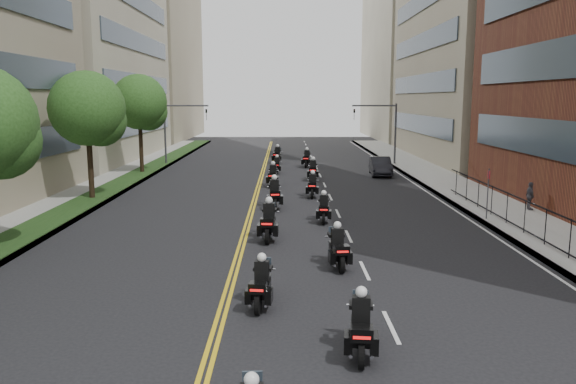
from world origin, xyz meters
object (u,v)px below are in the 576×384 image
Objects in this scene: motorcycle_11 at (307,159)px; pedestrian_c at (530,196)px; motorcycle_2 at (261,286)px; motorcycle_5 at (324,210)px; motorcycle_4 at (269,223)px; motorcycle_10 at (277,166)px; motorcycle_12 at (277,156)px; motorcycle_1 at (361,328)px; motorcycle_9 at (313,171)px; motorcycle_7 at (313,187)px; motorcycle_8 at (273,177)px; motorcycle_3 at (338,250)px; parked_sedan at (380,166)px; motorcycle_6 at (274,195)px.

motorcycle_11 is 1.58× the size of pedestrian_c.
motorcycle_2 reaches higher than motorcycle_5.
motorcycle_4 reaches higher than motorcycle_10.
motorcycle_5 is 0.88× the size of motorcycle_12.
motorcycle_12 reaches higher than motorcycle_10.
motorcycle_1 reaches higher than motorcycle_10.
motorcycle_12 reaches higher than motorcycle_9.
motorcycle_7 is at bearing -74.62° from motorcycle_10.
motorcycle_8 is (-0.10, 22.75, 0.07)m from motorcycle_2.
pedestrian_c is (11.01, -12.05, 0.20)m from motorcycle_9.
motorcycle_3 is 1.06× the size of motorcycle_5.
motorcycle_12 reaches higher than motorcycle_3.
motorcycle_9 is at bearing -149.83° from parked_sedan.
motorcycle_5 is at bearing -86.70° from motorcycle_9.
motorcycle_5 is at bearing 95.88° from motorcycle_1.
motorcycle_8 reaches higher than motorcycle_3.
motorcycle_3 is 29.93m from motorcycle_11.
motorcycle_3 is 21.85m from motorcycle_9.
motorcycle_9 is at bearing -81.24° from motorcycle_11.
motorcycle_6 reaches higher than motorcycle_8.
motorcycle_6 is 21.78m from motorcycle_12.
motorcycle_4 is 1.12× the size of motorcycle_7.
motorcycle_11 is at bearing -40.62° from motorcycle_12.
motorcycle_4 is at bearing -97.83° from motorcycle_7.
pedestrian_c is at bearing 15.21° from motorcycle_5.
motorcycle_4 is at bearing -86.71° from motorcycle_10.
motorcycle_2 is (-2.50, 3.18, -0.03)m from motorcycle_1.
motorcycle_9 reaches higher than motorcycle_5.
motorcycle_5 is 18.47m from motorcycle_10.
motorcycle_12 is (-2.79, 11.08, 0.01)m from motorcycle_9.
motorcycle_1 is 36.96m from motorcycle_11.
motorcycle_8 is at bearing -88.10° from motorcycle_10.
motorcycle_4 reaches higher than motorcycle_12.
motorcycle_7 is (-0.05, 21.72, 0.00)m from motorcycle_1.
pedestrian_c is at bearing -29.57° from motorcycle_8.
motorcycle_4 reaches higher than pedestrian_c.
motorcycle_1 reaches higher than parked_sedan.
motorcycle_1 is 1.09× the size of motorcycle_10.
motorcycle_6 reaches higher than motorcycle_9.
parked_sedan is at bearing 55.58° from motorcycle_6.
motorcycle_6 is 1.04× the size of motorcycle_12.
motorcycle_2 is 19.44m from pedestrian_c.
motorcycle_4 is 0.58× the size of parked_sedan.
motorcycle_7 is at bearing 53.90° from motorcycle_6.
motorcycle_9 reaches higher than motorcycle_2.
parked_sedan is at bearing 75.38° from motorcycle_5.
motorcycle_3 reaches higher than motorcycle_2.
motorcycle_3 is 25.97m from motorcycle_10.
pedestrian_c is at bearing 62.42° from motorcycle_1.
motorcycle_5 is at bearing 84.63° from motorcycle_3.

